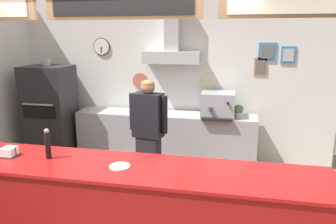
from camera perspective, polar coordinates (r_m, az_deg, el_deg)
name	(u,v)px	position (r m, az deg, el deg)	size (l,w,h in m)	color
back_wall_assembly	(171,72)	(5.46, 0.52, 7.20)	(5.46, 2.67, 2.97)	gray
service_counter	(116,215)	(3.27, -9.16, -17.62)	(3.91, 0.71, 1.03)	maroon
back_prep_counter	(165,140)	(5.50, -0.48, -4.91)	(3.00, 0.53, 0.91)	#A3A5AD
pizza_oven	(51,115)	(5.86, -20.07, -0.53)	(0.74, 0.68, 1.79)	#232326
shop_worker	(148,136)	(4.29, -3.49, -4.26)	(0.54, 0.29, 1.63)	#232328
espresso_machine	(218,105)	(5.19, 8.84, 1.29)	(0.52, 0.53, 0.39)	#A3A5AD
potted_rosemary	(139,104)	(5.49, -5.17, 1.45)	(0.22, 0.22, 0.24)	beige
potted_oregano	(239,111)	(5.19, 12.41, 0.25)	(0.15, 0.15, 0.21)	beige
condiment_plate	(120,166)	(2.99, -8.54, -9.51)	(0.19, 0.19, 0.01)	white
napkin_holder	(9,152)	(3.55, -26.32, -6.39)	(0.15, 0.14, 0.11)	#262628
pepper_grinder	(48,144)	(3.30, -20.57, -5.31)	(0.05, 0.05, 0.30)	black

